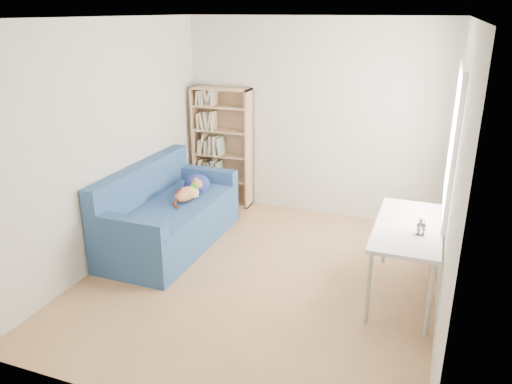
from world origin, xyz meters
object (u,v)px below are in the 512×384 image
sofa (168,216)px  pen_cup (421,229)px  bookshelf (222,152)px  desk (408,231)px

sofa → pen_cup: sofa is taller
sofa → bookshelf: bookshelf is taller
sofa → pen_cup: 2.91m
bookshelf → pen_cup: bearing=-33.6°
sofa → bookshelf: size_ratio=1.16×
sofa → desk: 2.76m
bookshelf → pen_cup: 3.35m
desk → pen_cup: size_ratio=8.21×
desk → sofa: bearing=175.8°
sofa → bookshelf: 1.53m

